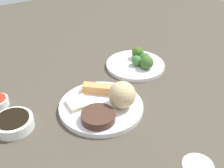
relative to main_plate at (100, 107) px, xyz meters
The scene contains 13 objects.
tabletop 0.02m from the main_plate, 18.92° to the right, with size 2.20×2.20×0.02m, color #453E33.
main_plate is the anchor object (origin of this frame).
rice_scoop 0.08m from the main_plate, 121.51° to the right, with size 0.08×0.08×0.08m, color tan.
spring_roll 0.07m from the main_plate, 31.51° to the right, with size 0.12×0.03×0.03m, color #DB9350.
crab_rangoon_wonton 0.07m from the main_plate, 58.49° to the left, with size 0.06×0.06×0.01m, color beige.
stir_fry_heap 0.07m from the main_plate, 148.49° to the left, with size 0.10×0.10×0.02m, color #432A1F.
broccoli_plate 0.28m from the main_plate, 55.88° to the right, with size 0.22×0.22×0.01m, color white.
broccoli_floret_0 0.27m from the main_plate, 66.22° to the right, with size 0.05×0.05×0.05m, color #3A6027.
broccoli_floret_1 0.30m from the main_plate, 61.43° to the right, with size 0.04×0.04×0.04m, color #356928.
broccoli_floret_2 0.27m from the main_plate, 57.62° to the right, with size 0.04×0.04×0.04m, color #3C7335.
broccoli_floret_3 0.32m from the main_plate, 54.36° to the right, with size 0.05×0.05×0.05m, color #3C5D20.
soy_sauce_bowl 0.25m from the main_plate, 78.58° to the left, with size 0.11×0.11×0.03m, color white.
soy_sauce_bowl_liquid 0.25m from the main_plate, 78.58° to the left, with size 0.09×0.09×0.00m, color black.
Camera 1 is at (-0.62, 0.31, 0.57)m, focal length 46.22 mm.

